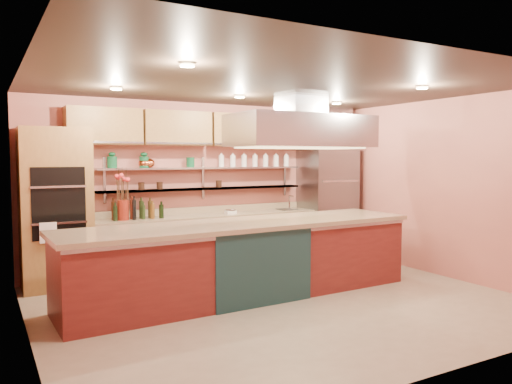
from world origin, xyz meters
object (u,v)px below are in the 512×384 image
refrigerator (327,201)px  flower_vase (123,210)px  kitchen_scale (231,211)px  green_canister (190,162)px  copper_kettle (149,163)px  island (245,259)px

refrigerator → flower_vase: bearing=179.9°
flower_vase → kitchen_scale: (1.82, 0.00, -0.11)m
flower_vase → refrigerator: bearing=-0.1°
refrigerator → green_canister: 2.78m
refrigerator → flower_vase: 3.85m
flower_vase → copper_kettle: copper_kettle is taller
kitchen_scale → green_canister: (-0.63, 0.22, 0.82)m
flower_vase → copper_kettle: bearing=24.6°
copper_kettle → kitchen_scale: bearing=-9.3°
refrigerator → kitchen_scale: refrigerator is taller
refrigerator → green_canister: bearing=175.1°
kitchen_scale → copper_kettle: 1.58m
refrigerator → island: bearing=-147.9°
flower_vase → kitchen_scale: 1.82m
kitchen_scale → green_canister: green_canister is taller
refrigerator → island: (-2.65, -1.66, -0.54)m
flower_vase → green_canister: (1.19, 0.22, 0.71)m
island → flower_vase: flower_vase is taller
refrigerator → copper_kettle: refrigerator is taller
flower_vase → kitchen_scale: size_ratio=1.78×
flower_vase → green_canister: bearing=10.5°
kitchen_scale → green_canister: bearing=137.7°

